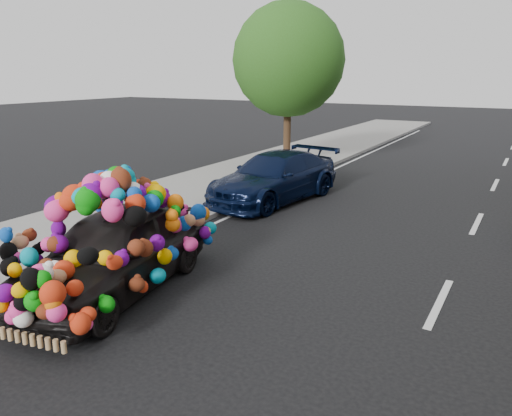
{
  "coord_description": "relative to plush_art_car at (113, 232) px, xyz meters",
  "views": [
    {
      "loc": [
        4.64,
        -7.84,
        3.58
      ],
      "look_at": [
        -0.33,
        0.94,
        0.83
      ],
      "focal_mm": 35.0,
      "sensor_mm": 36.0,
      "label": 1
    }
  ],
  "objects": [
    {
      "name": "kerb",
      "position": [
        -1.08,
        2.19,
        -0.98
      ],
      "size": [
        0.15,
        60.0,
        0.13
      ],
      "primitive_type": "cube",
      "color": "gray",
      "rests_on": "ground"
    },
    {
      "name": "ground",
      "position": [
        1.27,
        2.19,
        -1.05
      ],
      "size": [
        100.0,
        100.0,
        0.0
      ],
      "primitive_type": "plane",
      "color": "black",
      "rests_on": "ground"
    },
    {
      "name": "navy_sedan",
      "position": [
        -0.53,
        6.8,
        -0.36
      ],
      "size": [
        2.6,
        4.95,
        1.37
      ],
      "primitive_type": "imported",
      "rotation": [
        0.0,
        0.0,
        -0.15
      ],
      "color": "black",
      "rests_on": "ground"
    },
    {
      "name": "sidewalk",
      "position": [
        -3.03,
        2.19,
        -0.99
      ],
      "size": [
        4.0,
        60.0,
        0.12
      ],
      "primitive_type": "cube",
      "color": "gray",
      "rests_on": "ground"
    },
    {
      "name": "tree_near_sidewalk",
      "position": [
        -2.53,
        11.69,
        2.97
      ],
      "size": [
        4.2,
        4.2,
        6.13
      ],
      "color": "#332114",
      "rests_on": "ground"
    },
    {
      "name": "lane_markings",
      "position": [
        4.87,
        2.19,
        -1.04
      ],
      "size": [
        6.0,
        50.0,
        0.01
      ],
      "primitive_type": null,
      "color": "silver",
      "rests_on": "ground"
    },
    {
      "name": "plush_art_car",
      "position": [
        0.0,
        0.0,
        0.0
      ],
      "size": [
        2.68,
        4.6,
        2.06
      ],
      "rotation": [
        0.0,
        0.0,
        0.16
      ],
      "color": "black",
      "rests_on": "ground"
    }
  ]
}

